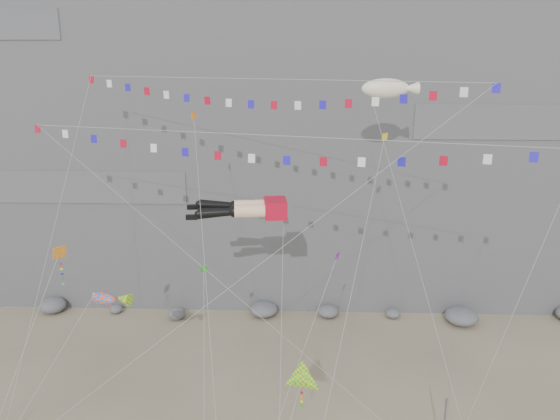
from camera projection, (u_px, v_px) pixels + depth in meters
name	position (u px, v px, depth m)	size (l,w,h in m)	color
cliff	(271.00, 41.00, 58.75)	(80.00, 28.00, 50.00)	slate
talus_boulders	(264.00, 310.00, 50.94)	(60.00, 3.00, 1.20)	slate
legs_kite	(248.00, 209.00, 37.34)	(6.98, 16.69, 20.43)	#B60B23
flag_banner_upper	(262.00, 79.00, 35.69)	(28.74, 15.84, 28.67)	#B60B23
flag_banner_lower	(269.00, 136.00, 32.93)	(32.86, 11.05, 22.37)	#B60B23
harlequin_kite	(59.00, 254.00, 33.21)	(4.50, 7.13, 13.81)	red
fish_windsock	(104.00, 299.00, 34.51)	(7.39, 6.76, 11.74)	#FF4B0D
delta_kite	(302.00, 380.00, 31.78)	(3.44, 6.54, 8.21)	yellow
blimp_windsock	(386.00, 89.00, 39.15)	(6.67, 14.25, 25.28)	#F9F1CC
small_kite_a	(194.00, 123.00, 37.67)	(3.86, 14.09, 23.84)	orange
small_kite_b	(336.00, 259.00, 34.89)	(5.52, 8.53, 14.36)	purple
small_kite_c	(204.00, 274.00, 35.55)	(2.09, 11.36, 14.72)	green
small_kite_d	(383.00, 144.00, 36.48)	(6.18, 15.27, 23.91)	yellow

